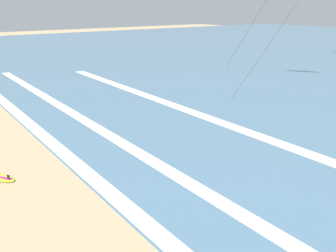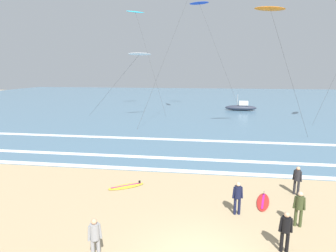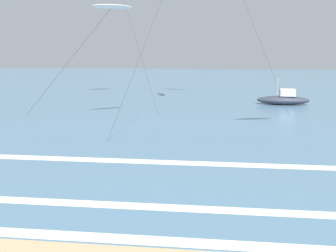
% 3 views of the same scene
% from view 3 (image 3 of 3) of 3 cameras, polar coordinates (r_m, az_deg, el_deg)
% --- Properties ---
extents(ocean_surface, '(140.00, 90.00, 0.01)m').
position_cam_3_polar(ocean_surface, '(56.30, 7.86, 5.31)').
color(ocean_surface, slate).
rests_on(ocean_surface, ground).
extents(wave_foam_shoreline, '(43.61, 0.62, 0.01)m').
position_cam_3_polar(wave_foam_shoreline, '(12.87, 5.18, -16.38)').
color(wave_foam_shoreline, white).
rests_on(wave_foam_shoreline, ocean_surface).
extents(wave_foam_mid_break, '(56.41, 0.63, 0.01)m').
position_cam_3_polar(wave_foam_mid_break, '(15.41, 15.40, -11.86)').
color(wave_foam_mid_break, white).
rests_on(wave_foam_mid_break, ocean_surface).
extents(wave_foam_outer_break, '(48.53, 0.77, 0.01)m').
position_cam_3_polar(wave_foam_outer_break, '(20.78, 11.20, -5.50)').
color(wave_foam_outer_break, white).
rests_on(wave_foam_outer_break, ocean_surface).
extents(kite_white_far_right, '(10.24, 4.07, 8.99)m').
position_cam_3_polar(kite_white_far_right, '(31.12, -8.04, 16.40)').
color(kite_white_far_right, white).
rests_on(kite_white_far_right, ground).
extents(offshore_boat, '(5.26, 1.88, 2.70)m').
position_cam_3_polar(offshore_boat, '(42.42, 16.15, 3.68)').
color(offshore_boat, '#2D3342').
rests_on(offshore_boat, ground).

